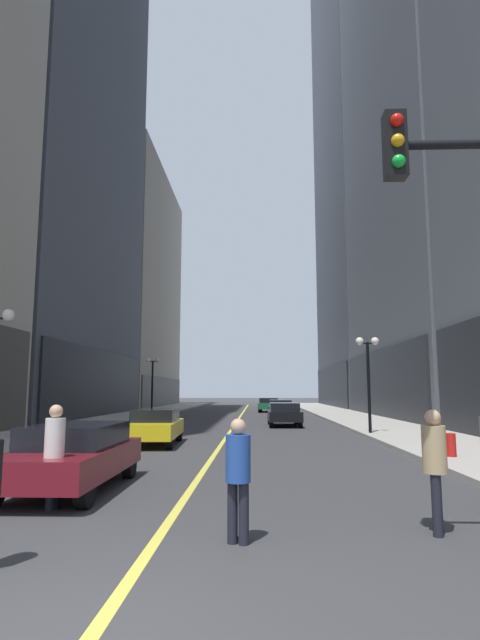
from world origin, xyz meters
TOP-DOWN VIEW (x-y plane):
  - ground_plane at (0.00, 35.00)m, footprint 200.00×200.00m
  - sidewalk_left at (-8.25, 35.00)m, footprint 4.50×78.00m
  - sidewalk_right at (8.25, 35.00)m, footprint 4.50×78.00m
  - lane_centre_stripe at (0.00, 35.00)m, footprint 0.16×70.00m
  - building_left_mid at (-17.78, 34.50)m, footprint 14.75×24.00m
  - building_left_far at (-16.01, 60.00)m, footprint 11.23×26.00m
  - building_right_far at (16.18, 60.00)m, footprint 11.54×26.00m
  - car_maroon at (-2.42, 6.35)m, footprint 1.88×4.47m
  - car_yellow at (-2.49, 15.10)m, footprint 1.92×4.36m
  - car_black at (2.89, 25.41)m, footprint 1.84×4.28m
  - car_navy at (3.06, 34.37)m, footprint 1.81×4.63m
  - car_green at (2.44, 44.71)m, footprint 2.14×4.62m
  - pedestrian_in_tan_trench at (3.92, 3.30)m, footprint 0.44×0.44m
  - pedestrian_in_white_shirt at (-2.15, 4.65)m, footprint 0.36×0.36m
  - pedestrian_in_blue_hoodie at (1.12, 2.80)m, footprint 0.43×0.43m
  - street_lamp_left_far at (-6.40, 33.33)m, footprint 1.06×0.36m
  - street_lamp_right_mid at (6.40, 19.09)m, footprint 1.06×0.36m
  - fire_hydrant_right at (6.90, 10.81)m, footprint 0.28×0.28m

SIDE VIEW (x-z plane):
  - ground_plane at x=0.00m, z-range 0.00..0.00m
  - lane_centre_stripe at x=0.00m, z-range 0.00..0.01m
  - sidewalk_left at x=-8.25m, z-range 0.00..0.15m
  - sidewalk_right at x=8.25m, z-range 0.00..0.15m
  - fire_hydrant_right at x=6.90m, z-range 0.00..0.80m
  - car_yellow at x=-2.49m, z-range 0.06..1.38m
  - car_black at x=2.89m, z-range 0.06..1.38m
  - car_navy at x=3.06m, z-range 0.06..1.38m
  - car_maroon at x=-2.42m, z-range 0.06..1.38m
  - car_green at x=2.44m, z-range 0.06..1.38m
  - pedestrian_in_blue_hoodie at x=1.12m, z-range 0.13..1.77m
  - pedestrian_in_tan_trench at x=3.92m, z-range 0.15..1.89m
  - pedestrian_in_white_shirt at x=-2.15m, z-range 0.15..1.92m
  - street_lamp_left_far at x=-6.40m, z-range 1.04..5.47m
  - street_lamp_right_mid at x=6.40m, z-range 1.04..5.47m
  - building_left_far at x=-16.01m, z-range -0.07..30.00m
  - building_left_mid at x=-17.78m, z-range -0.07..57.54m
  - building_right_far at x=16.18m, z-range -0.10..93.97m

